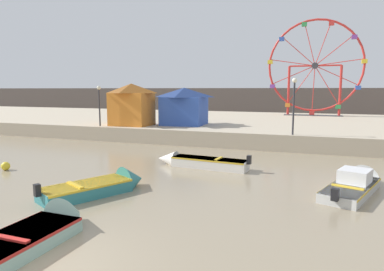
% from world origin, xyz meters
% --- Properties ---
extents(ground_plane, '(240.00, 240.00, 0.00)m').
position_xyz_m(ground_plane, '(0.00, 0.00, 0.00)').
color(ground_plane, gray).
extents(quay_promenade, '(110.00, 22.89, 1.16)m').
position_xyz_m(quay_promenade, '(0.00, 28.82, 0.58)').
color(quay_promenade, '#B7A88E').
rests_on(quay_promenade, ground_plane).
extents(distant_town_skyline, '(140.00, 3.00, 4.40)m').
position_xyz_m(distant_town_skyline, '(0.00, 53.77, 2.20)').
color(distant_town_skyline, '#564C47').
rests_on(distant_town_skyline, ground_plane).
extents(motorboat_pale_grey, '(2.96, 5.25, 1.40)m').
position_xyz_m(motorboat_pale_grey, '(7.73, 9.72, 0.27)').
color(motorboat_pale_grey, silver).
rests_on(motorboat_pale_grey, ground_plane).
extents(motorboat_teal_painted, '(3.17, 4.53, 1.30)m').
position_xyz_m(motorboat_teal_painted, '(-2.08, 5.59, 0.28)').
color(motorboat_teal_painted, teal).
rests_on(motorboat_teal_painted, ground_plane).
extents(motorboat_white_red_stripe, '(5.47, 1.49, 1.09)m').
position_xyz_m(motorboat_white_red_stripe, '(-0.03, 11.30, 0.29)').
color(motorboat_white_red_stripe, silver).
rests_on(motorboat_white_red_stripe, ground_plane).
extents(motorboat_seafoam, '(1.56, 4.06, 1.43)m').
position_xyz_m(motorboat_seafoam, '(-1.20, 1.36, 0.23)').
color(motorboat_seafoam, '#93BCAD').
rests_on(motorboat_seafoam, ground_plane).
extents(ferris_wheel_red_frame, '(10.65, 1.20, 10.92)m').
position_xyz_m(ferris_wheel_red_frame, '(5.58, 36.14, 6.64)').
color(ferris_wheel_red_frame, red).
rests_on(ferris_wheel_red_frame, quay_promenade).
extents(carnival_booth_blue_tent, '(4.03, 3.88, 3.17)m').
position_xyz_m(carnival_booth_blue_tent, '(-4.75, 21.54, 2.81)').
color(carnival_booth_blue_tent, '#3356B7').
rests_on(carnival_booth_blue_tent, quay_promenade).
extents(carnival_booth_orange_canopy, '(3.53, 2.91, 3.51)m').
position_xyz_m(carnival_booth_orange_canopy, '(-8.75, 19.56, 2.98)').
color(carnival_booth_orange_canopy, orange).
rests_on(carnival_booth_orange_canopy, quay_promenade).
extents(promenade_lamp_near, '(0.32, 0.32, 3.32)m').
position_xyz_m(promenade_lamp_near, '(-10.87, 18.00, 3.38)').
color(promenade_lamp_near, '#2D2D33').
rests_on(promenade_lamp_near, quay_promenade).
extents(promenade_lamp_far, '(0.32, 0.32, 3.78)m').
position_xyz_m(promenade_lamp_far, '(4.53, 17.81, 3.64)').
color(promenade_lamp_far, '#2D2D33').
rests_on(promenade_lamp_far, quay_promenade).
extents(mooring_buoy_orange, '(0.44, 0.44, 0.44)m').
position_xyz_m(mooring_buoy_orange, '(-9.15, 7.13, 0.22)').
color(mooring_buoy_orange, yellow).
rests_on(mooring_buoy_orange, ground_plane).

